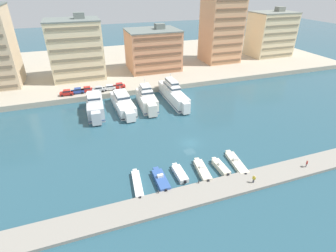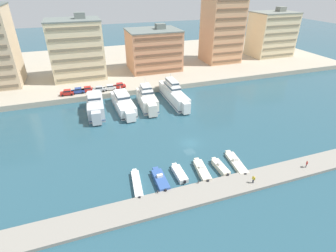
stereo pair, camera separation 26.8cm
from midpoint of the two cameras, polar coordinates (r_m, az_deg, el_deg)
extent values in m
plane|color=#285160|center=(62.63, 4.72, -3.73)|extent=(400.00, 400.00, 0.00)
cube|color=#ADA38E|center=(122.92, -8.50, 13.29)|extent=(180.00, 70.00, 1.75)
cube|color=gray|center=(51.06, 12.28, -12.84)|extent=(120.00, 5.17, 0.62)
cube|color=silver|center=(78.74, -15.65, 4.15)|extent=(5.27, 13.91, 4.03)
cube|color=silver|center=(71.61, -15.42, 1.69)|extent=(2.58, 2.37, 3.43)
cube|color=#334C7F|center=(79.29, -15.53, 3.29)|extent=(5.33, 14.05, 0.24)
cube|color=white|center=(78.63, -15.94, 6.24)|extent=(3.82, 5.94, 1.40)
cube|color=#233342|center=(78.58, -15.96, 6.33)|extent=(3.86, 6.00, 0.50)
cylinder|color=silver|center=(78.86, -16.12, 7.54)|extent=(0.16, 0.16, 1.80)
cube|color=silver|center=(85.79, -15.76, 5.57)|extent=(3.84, 1.13, 0.20)
cube|color=white|center=(79.40, -9.89, 4.68)|extent=(5.27, 15.28, 3.14)
cube|color=white|center=(71.77, -8.34, 2.12)|extent=(2.65, 2.43, 2.66)
cube|color=black|center=(79.82, -9.83, 4.02)|extent=(5.33, 15.43, 0.24)
cube|color=white|center=(79.47, -10.23, 6.59)|extent=(3.88, 6.49, 1.72)
cube|color=#233342|center=(79.40, -10.24, 6.70)|extent=(3.93, 6.55, 0.62)
cylinder|color=silver|center=(79.69, -10.49, 8.00)|extent=(0.16, 0.16, 1.80)
cube|color=white|center=(86.90, -11.06, 6.27)|extent=(3.98, 1.07, 0.20)
cube|color=silver|center=(79.96, -4.76, 5.55)|extent=(5.06, 12.71, 4.00)
cube|color=silver|center=(73.48, -3.55, 3.46)|extent=(2.55, 2.34, 3.40)
cube|color=#334C7F|center=(80.49, -4.72, 4.71)|extent=(5.11, 12.84, 0.24)
cube|color=white|center=(79.77, -4.98, 7.60)|extent=(3.72, 5.42, 1.45)
cube|color=#233342|center=(79.72, -4.99, 7.70)|extent=(3.77, 5.47, 0.52)
cube|color=white|center=(79.30, -5.02, 8.47)|extent=(2.90, 4.23, 1.14)
cube|color=#233342|center=(79.26, -5.03, 8.55)|extent=(2.94, 4.27, 0.41)
cylinder|color=silver|center=(79.53, -5.19, 9.65)|extent=(0.16, 0.16, 1.80)
cube|color=silver|center=(86.38, -5.69, 6.71)|extent=(3.81, 1.09, 0.20)
cube|color=white|center=(83.66, 1.04, 6.70)|extent=(3.97, 18.72, 3.86)
cube|color=white|center=(74.99, 3.81, 3.94)|extent=(2.12, 1.93, 3.28)
cube|color=#192347|center=(84.15, 1.03, 5.91)|extent=(4.01, 18.91, 0.24)
cube|color=white|center=(83.91, 0.71, 8.72)|extent=(3.04, 7.87, 1.47)
cube|color=#233342|center=(83.85, 0.71, 8.82)|extent=(3.08, 7.95, 0.53)
cube|color=white|center=(83.43, 0.72, 9.61)|extent=(2.37, 6.14, 1.30)
cube|color=#233342|center=(83.39, 0.72, 9.70)|extent=(2.40, 6.20, 0.47)
cylinder|color=silver|center=(83.97, 0.44, 10.86)|extent=(0.16, 0.16, 1.80)
cube|color=white|center=(92.55, -1.14, 8.39)|extent=(3.26, 0.92, 0.20)
cube|color=white|center=(50.70, -6.83, -12.47)|extent=(2.29, 7.40, 0.82)
cube|color=white|center=(53.71, -7.36, -9.73)|extent=(0.90, 0.76, 0.70)
cube|color=black|center=(47.81, -6.25, -15.32)|extent=(0.39, 0.32, 0.60)
cube|color=#33569E|center=(50.96, -1.68, -11.79)|extent=(2.09, 5.87, 1.07)
cube|color=#33569E|center=(53.42, -2.77, -9.56)|extent=(1.13, 0.93, 0.91)
cube|color=silver|center=(50.75, -1.84, -10.78)|extent=(1.13, 0.61, 0.57)
cube|color=#283847|center=(50.90, -1.94, -10.52)|extent=(1.02, 0.09, 0.34)
cube|color=black|center=(48.66, -0.55, -13.93)|extent=(0.36, 0.28, 0.60)
cube|color=white|center=(52.50, 2.49, -10.40)|extent=(1.80, 4.93, 1.01)
cube|color=white|center=(54.53, 1.37, -8.64)|extent=(0.98, 0.80, 0.86)
cube|color=black|center=(50.56, 3.64, -12.06)|extent=(0.36, 0.28, 0.60)
cube|color=beige|center=(53.68, 7.37, -9.64)|extent=(2.57, 6.51, 0.98)
cube|color=beige|center=(56.30, 6.17, -7.46)|extent=(1.11, 0.95, 0.84)
cube|color=silver|center=(53.61, 7.25, -8.77)|extent=(1.08, 0.71, 0.38)
cube|color=#283847|center=(53.78, 7.15, -8.54)|extent=(0.93, 0.19, 0.23)
cube|color=black|center=(51.21, 8.64, -11.78)|extent=(0.39, 0.32, 0.60)
cube|color=beige|center=(55.04, 11.32, -8.86)|extent=(1.70, 5.04, 1.07)
cube|color=beige|center=(56.91, 9.86, -7.26)|extent=(0.89, 0.73, 0.91)
cube|color=silver|center=(54.83, 11.19, -8.02)|extent=(0.88, 0.62, 0.42)
cube|color=#283847|center=(54.98, 11.05, -7.81)|extent=(0.79, 0.10, 0.25)
cube|color=black|center=(53.24, 12.83, -10.35)|extent=(0.37, 0.29, 0.60)
cube|color=beige|center=(57.23, 14.58, -7.85)|extent=(2.80, 7.59, 0.72)
cube|color=beige|center=(60.15, 12.88, -5.59)|extent=(1.18, 1.01, 0.61)
cube|color=silver|center=(57.24, 14.42, -7.01)|extent=(1.15, 0.72, 0.59)
cube|color=#283847|center=(57.39, 14.31, -6.78)|extent=(1.00, 0.19, 0.35)
cube|color=black|center=(54.51, 16.40, -10.07)|extent=(0.39, 0.32, 0.60)
cube|color=red|center=(89.82, -21.28, 6.66)|extent=(4.23, 2.04, 0.80)
cube|color=red|center=(89.55, -21.27, 7.11)|extent=(2.22, 1.73, 0.68)
cube|color=#1E2833|center=(89.55, -21.27, 7.11)|extent=(2.18, 1.74, 0.37)
cylinder|color=black|center=(89.37, -22.13, 6.10)|extent=(0.66, 0.27, 0.64)
cylinder|color=black|center=(90.94, -22.04, 6.50)|extent=(0.66, 0.27, 0.64)
cylinder|color=black|center=(89.01, -20.42, 6.34)|extent=(0.66, 0.27, 0.64)
cylinder|color=black|center=(90.58, -20.35, 6.74)|extent=(0.66, 0.27, 0.64)
cube|color=#28428E|center=(90.21, -19.17, 7.14)|extent=(4.10, 1.70, 0.80)
cube|color=#28428E|center=(89.95, -19.15, 7.59)|extent=(2.10, 1.56, 0.68)
cube|color=#1E2833|center=(89.95, -19.15, 7.59)|extent=(2.06, 1.58, 0.37)
cylinder|color=black|center=(89.59, -19.97, 6.57)|extent=(0.64, 0.22, 0.64)
cylinder|color=black|center=(91.18, -20.00, 6.95)|extent=(0.64, 0.22, 0.64)
cylinder|color=black|center=(89.54, -18.25, 6.85)|extent=(0.64, 0.22, 0.64)
cylinder|color=black|center=(91.13, -18.31, 7.23)|extent=(0.64, 0.22, 0.64)
cube|color=red|center=(90.37, -17.33, 7.48)|extent=(4.13, 1.77, 0.80)
cube|color=red|center=(90.12, -17.31, 7.93)|extent=(2.13, 1.60, 0.68)
cube|color=#1E2833|center=(90.12, -17.31, 7.93)|extent=(2.09, 1.61, 0.37)
cylinder|color=black|center=(89.73, -18.12, 6.92)|extent=(0.64, 0.23, 0.64)
cylinder|color=black|center=(91.32, -18.17, 7.30)|extent=(0.64, 0.23, 0.64)
cylinder|color=black|center=(89.73, -16.41, 7.19)|extent=(0.64, 0.23, 0.64)
cylinder|color=black|center=(91.32, -16.48, 7.56)|extent=(0.64, 0.23, 0.64)
cube|color=#B7BCC1|center=(89.69, -15.00, 7.65)|extent=(4.20, 1.96, 0.80)
cube|color=#B7BCC1|center=(89.43, -14.97, 8.10)|extent=(2.20, 1.69, 0.68)
cube|color=#1E2833|center=(89.43, -14.97, 8.10)|extent=(2.16, 1.71, 0.37)
cylinder|color=black|center=(89.05, -15.81, 7.11)|extent=(0.65, 0.26, 0.64)
cylinder|color=black|center=(90.64, -15.85, 7.49)|extent=(0.65, 0.26, 0.64)
cylinder|color=black|center=(89.04, -14.08, 7.34)|extent=(0.65, 0.26, 0.64)
cylinder|color=black|center=(90.63, -14.14, 7.72)|extent=(0.65, 0.26, 0.64)
cube|color=white|center=(90.25, -12.74, 8.07)|extent=(4.19, 1.92, 0.80)
cube|color=white|center=(90.01, -12.69, 8.52)|extent=(2.18, 1.67, 0.68)
cube|color=#1E2833|center=(90.01, -12.69, 8.52)|extent=(2.14, 1.68, 0.37)
cylinder|color=black|center=(89.55, -13.52, 7.53)|extent=(0.65, 0.25, 0.64)
cylinder|color=black|center=(91.14, -13.61, 7.90)|extent=(0.65, 0.25, 0.64)
cylinder|color=black|center=(89.68, -11.80, 7.76)|extent=(0.65, 0.25, 0.64)
cylinder|color=black|center=(91.26, -11.91, 8.13)|extent=(0.65, 0.25, 0.64)
cube|color=red|center=(91.07, -10.70, 8.48)|extent=(4.10, 1.71, 0.80)
cube|color=red|center=(90.84, -10.65, 8.93)|extent=(2.10, 1.57, 0.68)
cube|color=#1E2833|center=(90.84, -10.65, 8.93)|extent=(2.06, 1.58, 0.37)
cylinder|color=black|center=(90.25, -11.43, 7.94)|extent=(0.64, 0.22, 0.64)
cylinder|color=black|center=(91.83, -11.60, 8.29)|extent=(0.64, 0.22, 0.64)
cylinder|color=black|center=(90.61, -9.74, 8.18)|extent=(0.64, 0.22, 0.64)
cylinder|color=black|center=(92.18, -9.94, 8.54)|extent=(0.64, 0.22, 0.64)
cube|color=beige|center=(103.95, -19.43, 15.35)|extent=(18.15, 13.80, 20.15)
cube|color=#7E7359|center=(99.38, -18.47, 9.83)|extent=(16.70, 0.24, 0.90)
cube|color=#7E7359|center=(98.40, -18.78, 11.67)|extent=(16.70, 0.24, 0.90)
cube|color=#7E7359|center=(97.52, -19.10, 13.54)|extent=(16.70, 0.24, 0.90)
cube|color=#7E7359|center=(96.76, -19.43, 15.44)|extent=(16.70, 0.24, 0.90)
cube|color=#7E7359|center=(96.10, -19.77, 17.37)|extent=(16.70, 0.24, 0.90)
cube|color=#7E7359|center=(95.56, -20.12, 19.32)|extent=(16.70, 0.24, 0.90)
cube|color=slate|center=(102.26, -20.43, 20.90)|extent=(18.52, 14.07, 0.40)
cube|color=slate|center=(102.18, -18.94, 21.82)|extent=(3.60, 3.20, 2.00)
cube|color=tan|center=(109.45, -3.37, 16.15)|extent=(19.85, 15.66, 15.10)
cube|color=brown|center=(103.69, -2.00, 11.98)|extent=(18.26, 0.24, 0.90)
cube|color=brown|center=(102.83, -2.03, 13.59)|extent=(18.26, 0.24, 0.90)
cube|color=brown|center=(102.06, -2.06, 15.22)|extent=(18.26, 0.24, 0.90)
cube|color=brown|center=(101.37, -2.09, 16.88)|extent=(18.26, 0.24, 0.90)
cube|color=brown|center=(100.77, -2.13, 18.55)|extent=(18.26, 0.24, 0.90)
cube|color=slate|center=(107.96, -3.50, 20.16)|extent=(20.24, 15.98, 0.40)
cube|color=slate|center=(108.64, -1.90, 20.89)|extent=(3.60, 3.20, 2.00)
cube|color=tan|center=(122.26, 11.44, 19.92)|extent=(14.80, 13.52, 27.12)
cube|color=brown|center=(118.94, 12.53, 13.68)|extent=(13.62, 0.24, 0.90)
cube|color=brown|center=(118.12, 12.71, 15.26)|extent=(13.62, 0.24, 0.90)
cube|color=brown|center=(117.38, 12.90, 16.86)|extent=(13.62, 0.24, 0.90)
cube|color=brown|center=(116.75, 13.09, 18.48)|extent=(13.62, 0.24, 0.90)
cube|color=brown|center=(116.20, 13.28, 20.12)|extent=(13.62, 0.24, 0.90)
cube|color=brown|center=(115.76, 13.49, 21.77)|extent=(13.62, 0.24, 0.90)
cube|color=brown|center=(115.41, 13.70, 23.43)|extent=(13.62, 0.24, 0.90)
cube|color=brown|center=(115.16, 13.91, 25.10)|extent=(13.62, 0.24, 0.90)
cube|color=beige|center=(139.83, 21.33, 18.06)|extent=(18.88, 13.74, 19.19)
cube|color=#7E7359|center=(136.20, 22.56, 14.09)|extent=(17.37, 0.24, 0.90)
cube|color=#7E7359|center=(135.52, 22.82, 15.38)|extent=(17.37, 0.24, 0.90)
cube|color=#7E7359|center=(134.91, 23.09, 16.69)|extent=(17.37, 0.24, 0.90)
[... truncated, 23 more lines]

